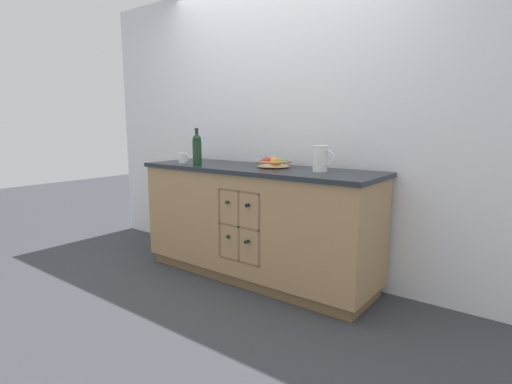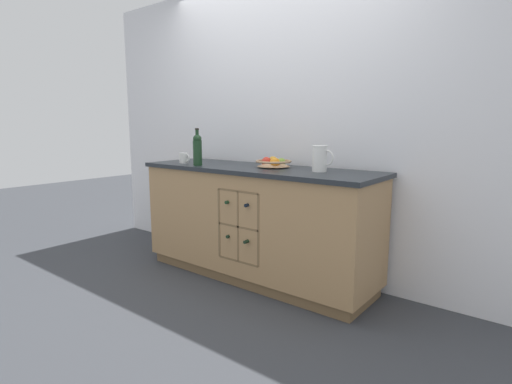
% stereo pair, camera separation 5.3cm
% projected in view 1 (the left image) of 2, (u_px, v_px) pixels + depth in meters
% --- Properties ---
extents(ground_plane, '(14.00, 14.00, 0.00)m').
position_uv_depth(ground_plane, '(256.00, 276.00, 3.40)').
color(ground_plane, '#383A3F').
extents(back_wall, '(4.44, 0.06, 2.55)m').
position_uv_depth(back_wall, '(282.00, 125.00, 3.48)').
color(back_wall, white).
rests_on(back_wall, ground_plane).
extents(kitchen_island, '(2.08, 0.66, 0.94)m').
position_uv_depth(kitchen_island, '(256.00, 222.00, 3.32)').
color(kitchen_island, brown).
rests_on(kitchen_island, ground_plane).
extents(fruit_bowl, '(0.29, 0.29, 0.09)m').
position_uv_depth(fruit_bowl, '(274.00, 163.00, 3.21)').
color(fruit_bowl, tan).
rests_on(fruit_bowl, kitchen_island).
extents(white_pitcher, '(0.17, 0.11, 0.19)m').
position_uv_depth(white_pitcher, '(321.00, 158.00, 2.92)').
color(white_pitcher, white).
rests_on(white_pitcher, kitchen_island).
extents(ceramic_mug, '(0.12, 0.08, 0.09)m').
position_uv_depth(ceramic_mug, '(183.00, 158.00, 3.57)').
color(ceramic_mug, white).
rests_on(ceramic_mug, kitchen_island).
extents(standing_wine_bottle, '(0.08, 0.08, 0.31)m').
position_uv_depth(standing_wine_bottle, '(197.00, 149.00, 3.35)').
color(standing_wine_bottle, '#19381E').
rests_on(standing_wine_bottle, kitchen_island).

